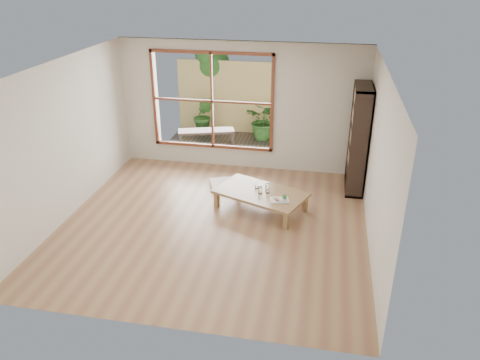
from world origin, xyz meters
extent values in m
plane|color=#A57E52|center=(0.00, 0.00, 0.00)|extent=(5.00, 5.00, 0.00)
cube|color=#AA8252|center=(0.69, 0.64, 0.31)|extent=(1.75, 1.38, 0.05)
cube|color=#AA8252|center=(-0.09, 0.57, 0.14)|extent=(0.10, 0.10, 0.29)
cube|color=#AA8252|center=(0.18, 1.23, 0.14)|extent=(0.10, 0.10, 0.29)
cube|color=#AA8252|center=(1.19, 0.05, 0.14)|extent=(0.10, 0.10, 0.29)
cube|color=#AA8252|center=(1.46, 0.71, 0.14)|extent=(0.10, 0.10, 0.29)
cube|color=silver|center=(-0.14, 1.42, 0.04)|extent=(0.68, 0.68, 0.08)
cube|color=#2E1F19|center=(2.32, 1.80, 1.00)|extent=(0.32, 0.90, 2.00)
cylinder|color=silver|center=(0.68, 0.58, 0.40)|extent=(0.07, 0.07, 0.13)
cylinder|color=silver|center=(0.81, 0.62, 0.38)|extent=(0.06, 0.06, 0.09)
cylinder|color=silver|center=(0.78, 0.78, 0.38)|extent=(0.07, 0.07, 0.09)
cylinder|color=silver|center=(0.59, 0.77, 0.38)|extent=(0.06, 0.06, 0.08)
cube|color=white|center=(1.04, 0.38, 0.35)|extent=(0.36, 0.29, 0.02)
sphere|color=#31722D|center=(1.12, 0.42, 0.40)|extent=(0.08, 0.08, 0.08)
cube|color=#E45C35|center=(1.01, 0.33, 0.37)|extent=(0.06, 0.06, 0.03)
cube|color=beige|center=(0.97, 0.41, 0.37)|extent=(0.08, 0.07, 0.02)
cylinder|color=silver|center=(1.08, 0.31, 0.36)|extent=(0.17, 0.06, 0.01)
cube|color=#372E28|center=(-0.60, 3.56, 0.00)|extent=(2.80, 2.00, 0.05)
cube|color=#2E1F19|center=(-1.00, 3.37, 0.41)|extent=(1.34, 0.74, 0.05)
cube|color=#2E1F19|center=(-1.53, 3.05, 0.20)|extent=(0.08, 0.08, 0.35)
cube|color=#2E1F19|center=(-1.62, 3.33, 0.20)|extent=(0.08, 0.08, 0.35)
cube|color=#2E1F19|center=(-0.38, 3.41, 0.20)|extent=(0.08, 0.08, 0.35)
cube|color=#2E1F19|center=(-0.47, 3.69, 0.20)|extent=(0.08, 0.08, 0.35)
cube|color=tan|center=(-0.60, 4.56, 0.90)|extent=(2.80, 0.06, 1.80)
imported|color=#306726|center=(0.25, 4.14, 0.48)|extent=(1.05, 0.99, 0.92)
imported|color=#306726|center=(-1.27, 4.20, 0.51)|extent=(0.57, 0.48, 0.97)
cylinder|color=#4C3D2D|center=(-1.30, 4.86, 0.80)|extent=(0.14, 0.14, 1.60)
sphere|color=#306726|center=(-1.18, 4.86, 1.65)|extent=(0.84, 0.84, 0.84)
sphere|color=#306726|center=(-1.45, 4.94, 1.45)|extent=(0.70, 0.70, 0.70)
sphere|color=#306726|center=(-1.27, 4.76, 1.90)|extent=(0.64, 0.64, 0.64)
camera|label=1|loc=(1.69, -6.57, 4.00)|focal=35.00mm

